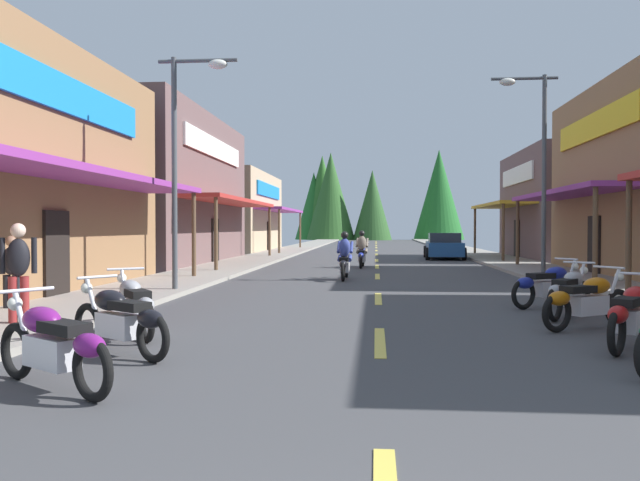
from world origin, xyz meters
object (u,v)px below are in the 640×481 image
object	(u,v)px
motorcycle_parked_right_1	(631,314)
rider_cruising_lead	(345,260)
motorcycle_parked_right_3	(569,292)
motorcycle_parked_left_1	(120,319)
pedestrian_by_shop	(11,269)
streetlamp_left	(186,140)
rider_cruising_trailing	(362,252)
motorcycle_parked_right_4	(548,284)
motorcycle_parked_left_0	(53,344)
streetlamp_right	(535,148)
motorcycle_parked_right_2	(587,300)
motorcycle_parked_left_2	(134,305)
pedestrian_browsing	(18,268)
parked_car_curbside	(444,246)

from	to	relation	value
motorcycle_parked_right_1	rider_cruising_lead	distance (m)	11.97
motorcycle_parked_right_3	motorcycle_parked_left_1	bearing A→B (deg)	156.48
motorcycle_parked_right_1	pedestrian_by_shop	world-z (taller)	pedestrian_by_shop
streetlamp_left	rider_cruising_lead	xyz separation A→B (m)	(3.84, 4.56, -3.29)
streetlamp_left	rider_cruising_trailing	bearing A→B (deg)	68.06
motorcycle_parked_right_4	motorcycle_parked_left_0	size ratio (longest dim) A/B	1.00
motorcycle_parked_right_1	motorcycle_parked_right_3	size ratio (longest dim) A/B	1.01
streetlamp_right	pedestrian_by_shop	size ratio (longest dim) A/B	4.21
motorcycle_parked_right_2	rider_cruising_lead	distance (m)	10.43
motorcycle_parked_right_2	motorcycle_parked_left_1	xyz separation A→B (m)	(-6.92, -2.76, 0.00)
rider_cruising_trailing	motorcycle_parked_left_0	bearing A→B (deg)	174.35
motorcycle_parked_left_2	pedestrian_browsing	xyz separation A→B (m)	(-2.11, 0.33, 0.55)
motorcycle_parked_left_0	motorcycle_parked_left_1	world-z (taller)	same
motorcycle_parked_left_2	motorcycle_parked_right_1	bearing A→B (deg)	-128.96
streetlamp_left	motorcycle_parked_left_2	size ratio (longest dim) A/B	3.37
motorcycle_parked_right_1	rider_cruising_lead	bearing A→B (deg)	57.82
rider_cruising_trailing	pedestrian_browsing	world-z (taller)	pedestrian_browsing
motorcycle_parked_right_1	motorcycle_parked_right_2	world-z (taller)	same
streetlamp_left	motorcycle_parked_left_0	xyz separation A→B (m)	(1.48, -9.38, -3.45)
motorcycle_parked_left_1	pedestrian_browsing	bearing A→B (deg)	-2.18
streetlamp_right	motorcycle_parked_right_1	distance (m)	11.74
streetlamp_left	pedestrian_by_shop	size ratio (longest dim) A/B	3.92
motorcycle_parked_right_1	motorcycle_parked_right_4	size ratio (longest dim) A/B	0.97
motorcycle_parked_left_1	pedestrian_browsing	size ratio (longest dim) A/B	1.03
motorcycle_parked_right_4	rider_cruising_lead	xyz separation A→B (m)	(-4.65, 6.57, 0.17)
pedestrian_browsing	motorcycle_parked_left_1	bearing A→B (deg)	-149.19
streetlamp_left	streetlamp_right	distance (m)	10.82
motorcycle_parked_right_1	rider_cruising_lead	xyz separation A→B (m)	(-4.58, 11.06, 0.17)
motorcycle_parked_right_2	parked_car_curbside	distance (m)	23.12
motorcycle_parked_right_2	pedestrian_by_shop	distance (m)	10.70
motorcycle_parked_right_3	pedestrian_browsing	xyz separation A→B (m)	(-9.54, -2.27, 0.55)
streetlamp_right	motorcycle_parked_left_1	size ratio (longest dim) A/B	3.54
motorcycle_parked_left_1	motorcycle_parked_left_2	world-z (taller)	same
streetlamp_right	motorcycle_parked_right_4	xyz separation A→B (m)	(-1.32, -6.56, -3.70)
motorcycle_parked_right_3	motorcycle_parked_left_2	size ratio (longest dim) A/B	1.00
motorcycle_parked_right_1	motorcycle_parked_left_1	bearing A→B (deg)	134.28
pedestrian_by_shop	rider_cruising_lead	bearing A→B (deg)	139.42
streetlamp_left	motorcycle_parked_left_0	size ratio (longest dim) A/B	3.26
rider_cruising_lead	pedestrian_by_shop	bearing A→B (deg)	145.67
streetlamp_left	motorcycle_parked_left_0	bearing A→B (deg)	-81.03
motorcycle_parked_right_1	motorcycle_parked_right_3	xyz separation A→B (m)	(0.05, 3.01, 0.00)
pedestrian_browsing	parked_car_curbside	size ratio (longest dim) A/B	0.41
motorcycle_parked_right_2	pedestrian_by_shop	bearing A→B (deg)	142.34
motorcycle_parked_left_0	motorcycle_parked_left_1	distance (m)	1.78
streetlamp_right	motorcycle_parked_left_1	world-z (taller)	streetlamp_right
motorcycle_parked_left_0	streetlamp_left	bearing A→B (deg)	-48.35
streetlamp_right	motorcycle_parked_right_3	world-z (taller)	streetlamp_right
pedestrian_by_shop	pedestrian_browsing	xyz separation A→B (m)	(1.23, -1.79, 0.15)
streetlamp_right	motorcycle_parked_left_0	size ratio (longest dim) A/B	3.49
streetlamp_left	motorcycle_parked_right_1	distance (m)	11.18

